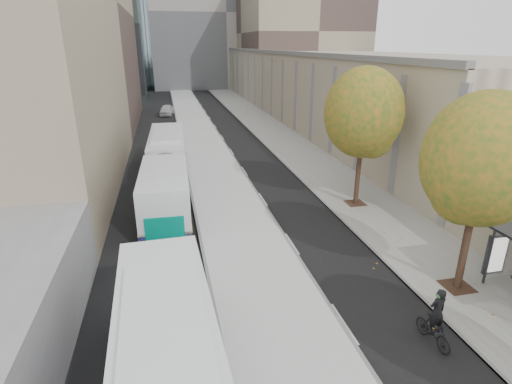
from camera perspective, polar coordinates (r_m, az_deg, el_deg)
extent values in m
cube|color=silver|center=(34.73, -6.90, 5.25)|extent=(4.25, 150.00, 0.15)
cube|color=gray|center=(36.36, 5.79, 5.92)|extent=(4.75, 150.00, 0.08)
cube|color=gray|center=(66.55, 7.56, 15.86)|extent=(18.00, 92.00, 8.00)
cube|color=#A09792|center=(95.48, -5.15, 23.88)|extent=(30.00, 18.00, 30.00)
cylinder|color=black|center=(17.27, 27.62, -7.36)|extent=(0.28, 0.28, 3.24)
sphere|color=#205A1D|center=(16.08, 29.68, 4.03)|extent=(4.20, 4.20, 4.20)
cylinder|color=black|center=(24.15, 14.33, 2.16)|extent=(0.28, 0.28, 3.38)
sphere|color=#205A1D|center=(23.30, 15.14, 10.86)|extent=(4.40, 4.40, 4.40)
cube|color=silver|center=(26.84, -12.60, 3.36)|extent=(2.95, 17.14, 2.85)
cube|color=black|center=(26.70, -12.68, 4.43)|extent=(2.99, 16.46, 0.99)
cube|color=#007B65|center=(18.98, -12.18, -4.93)|extent=(1.80, 0.11, 1.10)
imported|color=black|center=(14.60, 24.01, -17.67)|extent=(0.58, 1.62, 0.95)
imported|color=black|center=(14.17, 24.45, -15.25)|extent=(0.62, 0.43, 1.60)
sphere|color=#407942|center=(13.85, 24.82, -13.21)|extent=(0.25, 0.25, 0.25)
imported|color=silver|center=(56.25, -12.63, 11.35)|extent=(2.16, 4.24, 1.38)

